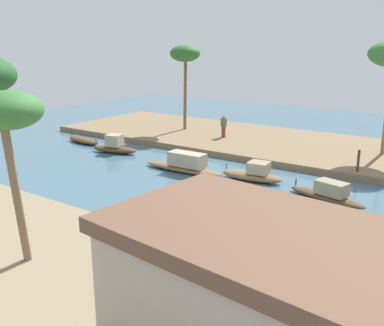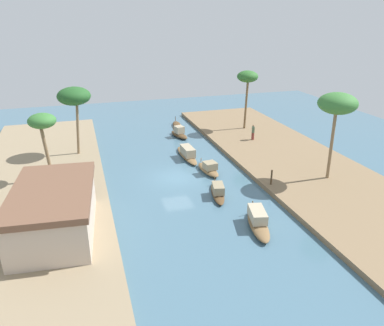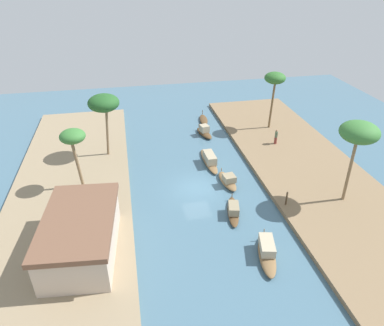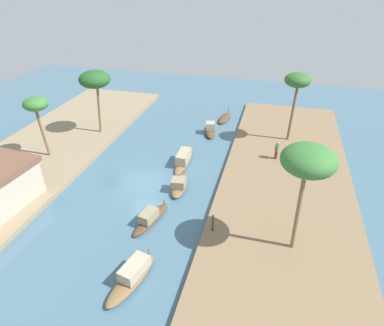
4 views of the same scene
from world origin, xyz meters
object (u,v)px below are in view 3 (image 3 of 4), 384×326
(palm_tree_right_tall, at_px, (104,103))
(riverside_building, at_px, (81,235))
(sampan_with_red_awning, at_px, (204,120))
(palm_tree_left_near, at_px, (359,133))
(person_on_near_bank, at_px, (276,137))
(palm_tree_left_far, at_px, (275,79))
(sampan_downstream_large, at_px, (209,160))
(sampan_with_tall_canopy, at_px, (267,252))
(palm_tree_right_short, at_px, (73,138))
(sampan_near_left_bank, at_px, (228,180))
(sampan_foreground, at_px, (204,132))
(sampan_midstream, at_px, (233,210))
(mooring_post, at_px, (286,199))

(palm_tree_right_tall, distance_m, riverside_building, 14.95)
(sampan_with_red_awning, relative_size, palm_tree_left_near, 0.50)
(person_on_near_bank, distance_m, palm_tree_left_far, 6.77)
(palm_tree_left_near, height_order, palm_tree_right_tall, palm_tree_left_near)
(sampan_downstream_large, bearing_deg, sampan_with_tall_canopy, -178.21)
(palm_tree_left_far, xyz_separation_m, palm_tree_right_short, (-8.95, 21.51, -1.10))
(sampan_with_red_awning, xyz_separation_m, sampan_near_left_bank, (-14.81, 1.07, 0.19))
(sampan_foreground, xyz_separation_m, riverside_building, (-17.63, 12.65, 1.49))
(palm_tree_left_far, distance_m, palm_tree_right_tall, 19.28)
(sampan_downstream_large, bearing_deg, palm_tree_left_near, -134.55)
(sampan_foreground, height_order, sampan_midstream, sampan_foreground)
(sampan_with_red_awning, distance_m, person_on_near_bank, 10.60)
(sampan_downstream_large, height_order, palm_tree_left_near, palm_tree_left_near)
(sampan_near_left_bank, bearing_deg, palm_tree_right_tall, 49.24)
(sampan_midstream, relative_size, sampan_near_left_bank, 1.16)
(palm_tree_left_near, xyz_separation_m, riverside_building, (-2.16, 21.17, -4.67))
(palm_tree_left_near, xyz_separation_m, palm_tree_right_tall, (12.13, 19.43, -0.63))
(riverside_building, bearing_deg, sampan_near_left_bank, -55.63)
(sampan_foreground, bearing_deg, palm_tree_right_short, 110.90)
(sampan_near_left_bank, bearing_deg, sampan_with_red_awning, -10.23)
(sampan_near_left_bank, xyz_separation_m, mooring_post, (-4.53, -3.68, 0.62))
(sampan_with_red_awning, height_order, palm_tree_left_far, palm_tree_left_far)
(sampan_downstream_large, bearing_deg, sampan_midstream, 178.02)
(sampan_midstream, xyz_separation_m, sampan_with_tall_canopy, (-5.09, -0.87, 0.09))
(sampan_downstream_large, relative_size, sampan_with_tall_canopy, 1.23)
(sampan_midstream, bearing_deg, riverside_building, 115.49)
(palm_tree_right_tall, relative_size, palm_tree_right_short, 1.16)
(sampan_downstream_large, relative_size, sampan_with_red_awning, 1.50)
(sampan_with_tall_canopy, xyz_separation_m, palm_tree_right_tall, (16.87, 10.75, 5.51))
(person_on_near_bank, relative_size, palm_tree_right_tall, 0.26)
(person_on_near_bank, bearing_deg, palm_tree_right_short, -59.39)
(palm_tree_left_near, distance_m, palm_tree_right_tall, 22.92)
(sampan_foreground, xyz_separation_m, palm_tree_left_near, (-15.47, -8.51, 6.15))
(mooring_post, relative_size, palm_tree_left_far, 0.18)
(palm_tree_left_far, bearing_deg, riverside_building, 130.10)
(sampan_foreground, distance_m, sampan_with_red_awning, 4.17)
(palm_tree_right_tall, bearing_deg, palm_tree_right_short, 156.58)
(sampan_with_tall_canopy, xyz_separation_m, person_on_near_bank, (15.75, -7.21, 0.76))
(palm_tree_right_short, distance_m, riverside_building, 9.17)
(sampan_with_tall_canopy, relative_size, riverside_building, 0.51)
(person_on_near_bank, xyz_separation_m, palm_tree_right_short, (-4.65, 20.47, 4.02))
(sampan_with_red_awning, relative_size, palm_tree_right_tall, 0.55)
(sampan_with_tall_canopy, height_order, mooring_post, mooring_post)
(sampan_with_red_awning, distance_m, sampan_midstream, 19.29)
(sampan_with_tall_canopy, distance_m, sampan_near_left_bank, 9.48)
(palm_tree_left_near, height_order, palm_tree_left_far, palm_tree_left_near)
(sampan_with_red_awning, relative_size, palm_tree_left_far, 0.52)
(person_on_near_bank, xyz_separation_m, riverside_building, (-13.17, 19.70, 0.71))
(sampan_foreground, bearing_deg, sampan_with_red_awning, -24.98)
(sampan_downstream_large, bearing_deg, sampan_foreground, -10.35)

